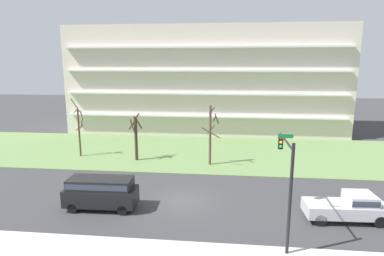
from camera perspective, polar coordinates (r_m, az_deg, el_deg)
The scene contains 9 objects.
ground at distance 25.70m, azimuth -1.52°, elevation -12.77°, with size 160.00×160.00×0.00m, color #38383A.
grass_lawn_strip at distance 38.81m, azimuth 1.20°, elevation -4.26°, with size 80.00×16.00×0.08m, color #66844C.
apartment_building at distance 51.03m, azimuth 2.55°, elevation 8.50°, with size 41.12×12.22×15.87m.
tree_far_left at distance 38.46m, azimuth -19.40°, elevation -0.29°, with size 1.17×1.21×6.78m.
tree_left at distance 35.37m, azimuth -9.95°, elevation -1.36°, with size 1.66×1.67×5.21m.
tree_center at distance 33.15m, azimuth 3.33°, elevation -1.00°, with size 1.92×1.72×6.33m.
van_black_near_left at distance 24.79m, azimuth -15.88°, elevation -10.66°, with size 5.25×2.13×2.36m.
pickup_silver_center_left at distance 24.77m, azimuth 26.12°, elevation -12.40°, with size 5.49×2.25×1.95m.
traffic_signal_mast at distance 19.35m, azimuth 16.45°, elevation -7.69°, with size 0.90×4.25×6.47m.
Camera 1 is at (3.13, -23.23, 10.54)m, focal length 30.04 mm.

